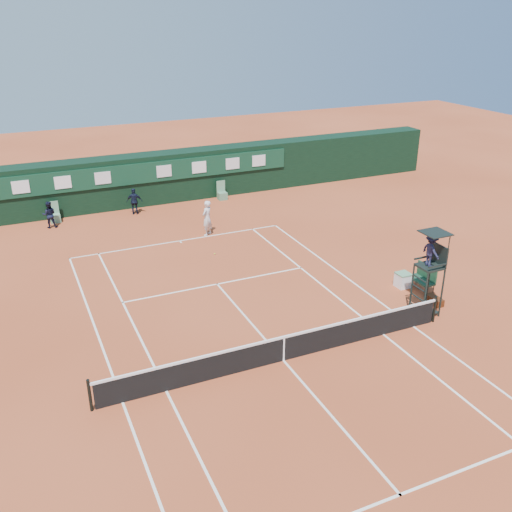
{
  "coord_description": "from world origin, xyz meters",
  "views": [
    {
      "loc": [
        -7.55,
        -14.54,
        11.04
      ],
      "look_at": [
        1.67,
        6.0,
        1.2
      ],
      "focal_mm": 40.0,
      "sensor_mm": 36.0,
      "label": 1
    }
  ],
  "objects_px": {
    "umpire_chair": "(431,256)",
    "player": "(207,218)",
    "tennis_net": "(284,348)",
    "cooler": "(403,280)",
    "player_bench": "(424,277)"
  },
  "relations": [
    {
      "from": "cooler",
      "to": "player",
      "type": "height_order",
      "value": "player"
    },
    {
      "from": "umpire_chair",
      "to": "player",
      "type": "height_order",
      "value": "umpire_chair"
    },
    {
      "from": "tennis_net",
      "to": "player",
      "type": "bearing_deg",
      "value": 82.46
    },
    {
      "from": "cooler",
      "to": "umpire_chair",
      "type": "bearing_deg",
      "value": -107.51
    },
    {
      "from": "player_bench",
      "to": "tennis_net",
      "type": "bearing_deg",
      "value": -163.2
    },
    {
      "from": "tennis_net",
      "to": "player_bench",
      "type": "bearing_deg",
      "value": 16.8
    },
    {
      "from": "cooler",
      "to": "player",
      "type": "bearing_deg",
      "value": 121.3
    },
    {
      "from": "player_bench",
      "to": "player",
      "type": "xyz_separation_m",
      "value": [
        -6.22,
        9.74,
        0.35
      ]
    },
    {
      "from": "player_bench",
      "to": "umpire_chair",
      "type": "bearing_deg",
      "value": -128.05
    },
    {
      "from": "umpire_chair",
      "to": "player",
      "type": "bearing_deg",
      "value": 113.05
    },
    {
      "from": "tennis_net",
      "to": "umpire_chair",
      "type": "xyz_separation_m",
      "value": [
        6.48,
        0.64,
        1.95
      ]
    },
    {
      "from": "tennis_net",
      "to": "cooler",
      "type": "relative_size",
      "value": 20.0
    },
    {
      "from": "umpire_chair",
      "to": "player_bench",
      "type": "height_order",
      "value": "umpire_chair"
    },
    {
      "from": "player_bench",
      "to": "cooler",
      "type": "distance_m",
      "value": 0.88
    },
    {
      "from": "umpire_chair",
      "to": "player_bench",
      "type": "xyz_separation_m",
      "value": [
        1.35,
        1.72,
        -1.86
      ]
    }
  ]
}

